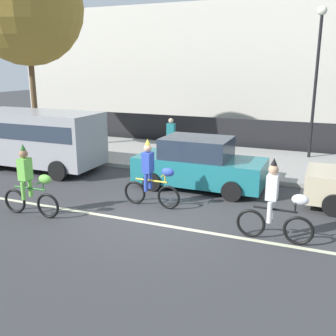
{
  "coord_description": "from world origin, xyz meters",
  "views": [
    {
      "loc": [
        4.14,
        -8.82,
        3.87
      ],
      "look_at": [
        -0.01,
        1.2,
        1.0
      ],
      "focal_mm": 42.0,
      "sensor_mm": 36.0,
      "label": 1
    }
  ],
  "objects": [
    {
      "name": "ground_plane",
      "position": [
        0.0,
        0.0,
        0.0
      ],
      "size": [
        80.0,
        80.0,
        0.0
      ],
      "primitive_type": "plane",
      "color": "#38383A"
    },
    {
      "name": "road_centre_line",
      "position": [
        0.0,
        -0.5,
        0.0
      ],
      "size": [
        36.0,
        0.14,
        0.01
      ],
      "primitive_type": "cube",
      "color": "beige",
      "rests_on": "ground"
    },
    {
      "name": "sidewalk_curb",
      "position": [
        0.0,
        6.5,
        0.07
      ],
      "size": [
        60.0,
        5.0,
        0.15
      ],
      "primitive_type": "cube",
      "color": "#9E9B93",
      "rests_on": "ground"
    },
    {
      "name": "fence_line",
      "position": [
        0.0,
        9.4,
        0.7
      ],
      "size": [
        40.0,
        0.08,
        1.4
      ],
      "primitive_type": "cube",
      "color": "black",
      "rests_on": "ground"
    },
    {
      "name": "building_backdrop",
      "position": [
        -2.16,
        18.0,
        3.69
      ],
      "size": [
        28.0,
        8.0,
        7.37
      ],
      "primitive_type": "cube",
      "color": "beige",
      "rests_on": "ground"
    },
    {
      "name": "parade_cyclist_lime",
      "position": [
        -2.89,
        -1.21,
        0.84
      ],
      "size": [
        1.72,
        0.5,
        1.92
      ],
      "color": "black",
      "rests_on": "ground"
    },
    {
      "name": "parade_cyclist_cobalt",
      "position": [
        -0.27,
        0.63,
        0.84
      ],
      "size": [
        1.72,
        0.5,
        1.92
      ],
      "color": "black",
      "rests_on": "ground"
    },
    {
      "name": "parade_cyclist_zebra",
      "position": [
        3.22,
        -0.34,
        0.84
      ],
      "size": [
        1.72,
        0.5,
        1.92
      ],
      "color": "black",
      "rests_on": "ground"
    },
    {
      "name": "parked_van_grey",
      "position": [
        -5.92,
        2.7,
        1.28
      ],
      "size": [
        5.0,
        2.22,
        2.18
      ],
      "color": "#99999E",
      "rests_on": "ground"
    },
    {
      "name": "parked_car_teal",
      "position": [
        0.4,
        2.78,
        0.78
      ],
      "size": [
        4.1,
        1.92,
        1.64
      ],
      "color": "#1E727A",
      "rests_on": "ground"
    },
    {
      "name": "street_lamp_post",
      "position": [
        3.46,
        8.05,
        3.99
      ],
      "size": [
        0.36,
        0.36,
        5.86
      ],
      "color": "black",
      "rests_on": "sidewalk_curb"
    },
    {
      "name": "street_tree_near_lamp",
      "position": [
        -8.13,
        5.21,
        6.17
      ],
      "size": [
        4.79,
        4.79,
        8.43
      ],
      "color": "brown",
      "rests_on": "sidewalk_curb"
    },
    {
      "name": "pedestrian_onlooker",
      "position": [
        -1.78,
        5.78,
        1.01
      ],
      "size": [
        0.32,
        0.2,
        1.62
      ],
      "color": "#33333D",
      "rests_on": "sidewalk_curb"
    }
  ]
}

